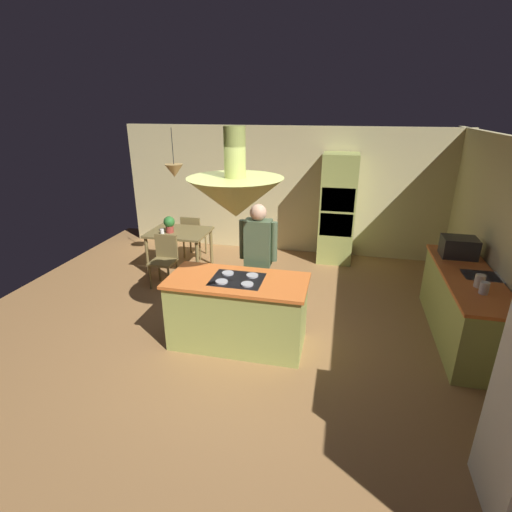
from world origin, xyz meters
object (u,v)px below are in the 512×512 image
object	(u,v)px
dining_table	(179,237)
chair_facing_island	(165,257)
microwave_on_counter	(459,247)
oven_tower	(337,209)
kitchen_island	(238,311)
potted_plant_on_table	(169,223)
chair_by_back_wall	(193,234)
cup_on_table	(162,232)
person_at_island	(258,255)
canister_flour	(484,288)
canister_sugar	(480,281)

from	to	relation	value
dining_table	chair_facing_island	size ratio (longest dim) A/B	1.24
microwave_on_counter	oven_tower	bearing A→B (deg)	134.17
oven_tower	chair_facing_island	xyz separation A→B (m)	(-2.80, -1.79, -0.55)
kitchen_island	microwave_on_counter	size ratio (longest dim) A/B	3.79
dining_table	potted_plant_on_table	distance (m)	0.32
potted_plant_on_table	microwave_on_counter	xyz separation A→B (m)	(4.67, -0.55, 0.12)
chair_by_back_wall	cup_on_table	size ratio (longest dim) A/B	9.67
microwave_on_counter	person_at_island	bearing A→B (deg)	-164.31
oven_tower	microwave_on_counter	distance (m)	2.50
chair_by_back_wall	dining_table	bearing A→B (deg)	90.00
chair_facing_island	potted_plant_on_table	size ratio (longest dim) A/B	2.90
cup_on_table	chair_by_back_wall	bearing A→B (deg)	75.30
dining_table	person_at_island	xyz separation A→B (m)	(1.81, -1.41, 0.32)
dining_table	chair_by_back_wall	size ratio (longest dim) A/B	1.24
kitchen_island	canister_flour	xyz separation A→B (m)	(2.84, 0.26, 0.52)
chair_facing_island	cup_on_table	size ratio (longest dim) A/B	9.67
kitchen_island	canister_sugar	size ratio (longest dim) A/B	11.43
dining_table	person_at_island	size ratio (longest dim) A/B	0.64
person_at_island	canister_flour	bearing A→B (deg)	-8.92
dining_table	chair_by_back_wall	xyz separation A→B (m)	(0.00, 0.65, -0.15)
dining_table	canister_flour	xyz separation A→B (m)	(4.54, -1.84, 0.32)
chair_by_back_wall	canister_sugar	xyz separation A→B (m)	(4.54, -2.31, 0.48)
dining_table	microwave_on_counter	xyz separation A→B (m)	(4.54, -0.65, 0.39)
person_at_island	microwave_on_counter	xyz separation A→B (m)	(2.73, 0.77, 0.07)
person_at_island	potted_plant_on_table	distance (m)	2.34
kitchen_island	canister_sugar	bearing A→B (deg)	8.75
chair_facing_island	canister_flour	distance (m)	4.72
cup_on_table	kitchen_island	bearing A→B (deg)	-44.40
oven_tower	potted_plant_on_table	distance (m)	3.18
dining_table	cup_on_table	bearing A→B (deg)	-136.62
kitchen_island	person_at_island	xyz separation A→B (m)	(0.11, 0.69, 0.52)
kitchen_island	cup_on_table	xyz separation A→B (m)	(-1.93, 1.89, 0.35)
person_at_island	canister_sugar	distance (m)	2.74
chair_by_back_wall	chair_facing_island	bearing A→B (deg)	90.00
dining_table	canister_sugar	world-z (taller)	canister_sugar
oven_tower	canister_flour	world-z (taller)	oven_tower
microwave_on_counter	chair_facing_island	bearing A→B (deg)	-179.99
chair_facing_island	cup_on_table	distance (m)	0.58
microwave_on_counter	cup_on_table	bearing A→B (deg)	174.79
potted_plant_on_table	canister_sugar	size ratio (longest dim) A/B	1.97
canister_sugar	oven_tower	bearing A→B (deg)	121.80
person_at_island	oven_tower	bearing A→B (deg)	68.85
dining_table	cup_on_table	world-z (taller)	cup_on_table
person_at_island	chair_facing_island	xyz separation A→B (m)	(-1.81, 0.77, -0.48)
oven_tower	dining_table	xyz separation A→B (m)	(-2.80, -1.14, -0.39)
kitchen_island	chair_by_back_wall	world-z (taller)	kitchen_island
chair_by_back_wall	microwave_on_counter	distance (m)	4.75
oven_tower	microwave_on_counter	bearing A→B (deg)	-45.83
canister_sugar	cup_on_table	bearing A→B (deg)	163.09
oven_tower	microwave_on_counter	world-z (taller)	oven_tower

